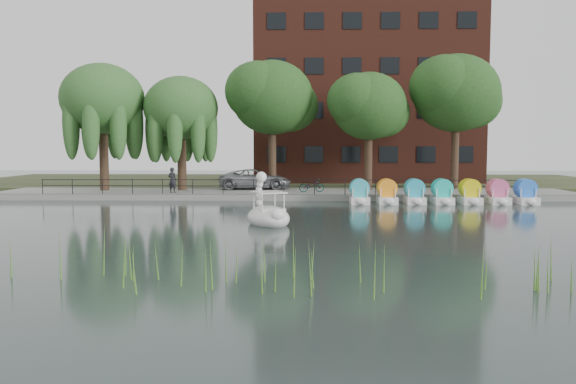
{
  "coord_description": "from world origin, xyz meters",
  "views": [
    {
      "loc": [
        1.18,
        -23.35,
        3.5
      ],
      "look_at": [
        0.5,
        4.0,
        1.3
      ],
      "focal_mm": 35.0,
      "sensor_mm": 36.0,
      "label": 1
    }
  ],
  "objects_px": {
    "minivan": "(255,178)",
    "pedestrian": "(172,178)",
    "bicycle": "(312,185)",
    "swan_boat": "(268,213)"
  },
  "relations": [
    {
      "from": "minivan",
      "to": "swan_boat",
      "type": "relative_size",
      "value": 1.87
    },
    {
      "from": "bicycle",
      "to": "swan_boat",
      "type": "relative_size",
      "value": 0.53
    },
    {
      "from": "minivan",
      "to": "bicycle",
      "type": "bearing_deg",
      "value": -127.39
    },
    {
      "from": "bicycle",
      "to": "swan_boat",
      "type": "xyz_separation_m",
      "value": [
        -2.2,
        -13.27,
        -0.38
      ]
    },
    {
      "from": "minivan",
      "to": "swan_boat",
      "type": "bearing_deg",
      "value": -177.29
    },
    {
      "from": "minivan",
      "to": "bicycle",
      "type": "xyz_separation_m",
      "value": [
        4.12,
        -2.7,
        -0.35
      ]
    },
    {
      "from": "minivan",
      "to": "pedestrian",
      "type": "relative_size",
      "value": 3.08
    },
    {
      "from": "minivan",
      "to": "swan_boat",
      "type": "distance_m",
      "value": 16.1
    },
    {
      "from": "swan_boat",
      "to": "minivan",
      "type": "bearing_deg",
      "value": 73.21
    },
    {
      "from": "pedestrian",
      "to": "bicycle",
      "type": "bearing_deg",
      "value": -156.56
    }
  ]
}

